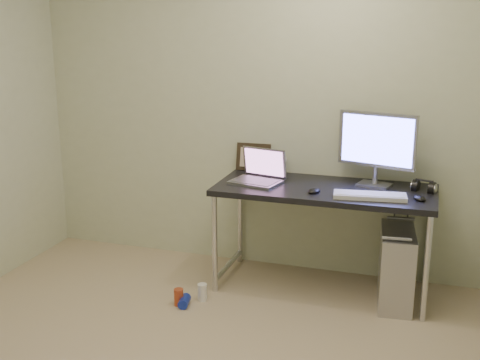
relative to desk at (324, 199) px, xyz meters
name	(u,v)px	position (x,y,z in m)	size (l,w,h in m)	color
wall_back	(259,105)	(-0.57, 0.33, 0.58)	(3.50, 0.02, 2.50)	beige
desk	(324,199)	(0.00, 0.00, 0.00)	(1.49, 0.65, 0.75)	black
tower_computer	(396,267)	(0.51, -0.08, -0.41)	(0.27, 0.51, 0.55)	#AEAEB2
cable_a	(394,229)	(0.46, 0.28, -0.27)	(0.01, 0.01, 0.70)	black
cable_b	(406,234)	(0.55, 0.26, -0.29)	(0.01, 0.01, 0.72)	black
can_red	(179,297)	(-0.86, -0.57, -0.61)	(0.06, 0.06, 0.12)	#AB4021
can_white	(202,292)	(-0.74, -0.45, -0.61)	(0.07, 0.07, 0.12)	white
can_blue	(184,301)	(-0.82, -0.57, -0.63)	(0.07, 0.07, 0.12)	#162AA9
laptop	(259,174)	(-0.47, 0.00, 0.14)	(0.39, 0.34, 0.23)	#9D9EA4
monitor	(377,143)	(0.32, 0.15, 0.38)	(0.54, 0.21, 0.51)	#9D9EA4
keyboard	(370,196)	(0.32, -0.16, 0.10)	(0.46, 0.15, 0.03)	silver
mouse_right	(420,197)	(0.63, -0.11, 0.10)	(0.07, 0.12, 0.04)	black
mouse_left	(314,190)	(-0.05, -0.15, 0.10)	(0.07, 0.12, 0.04)	black
headphones	(424,187)	(0.65, 0.10, 0.11)	(0.17, 0.10, 0.10)	black
picture_frame	(253,157)	(-0.60, 0.30, 0.19)	(0.26, 0.03, 0.21)	black
webcam	(284,161)	(-0.36, 0.28, 0.18)	(0.05, 0.04, 0.13)	silver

